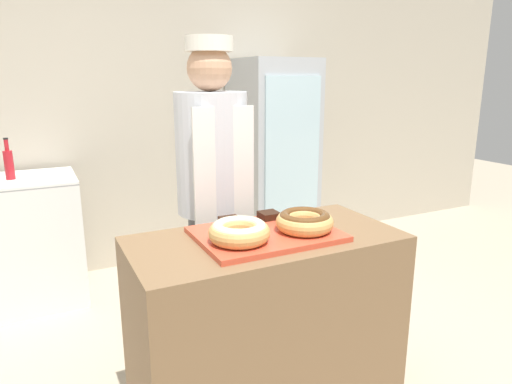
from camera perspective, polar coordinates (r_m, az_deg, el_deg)
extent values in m
cube|color=#BCB29E|center=(3.92, -13.53, 10.51)|extent=(8.00, 0.06, 2.70)
cube|color=brown|center=(2.20, 1.20, -16.58)|extent=(1.20, 0.59, 0.89)
cube|color=#D84C33|center=(2.01, 1.27, -5.28)|extent=(0.61, 0.45, 0.02)
torus|color=tan|center=(1.87, -2.10, -5.09)|extent=(0.25, 0.25, 0.08)
torus|color=beige|center=(1.87, -2.11, -4.48)|extent=(0.23, 0.23, 0.05)
torus|color=tan|center=(2.02, 6.09, -3.77)|extent=(0.25, 0.25, 0.08)
torus|color=brown|center=(2.01, 6.11, -3.19)|extent=(0.23, 0.23, 0.05)
cube|color=black|center=(2.10, -3.24, -3.63)|extent=(0.09, 0.09, 0.03)
cube|color=black|center=(2.18, 1.64, -2.92)|extent=(0.09, 0.09, 0.03)
cylinder|color=#4C4C51|center=(2.67, -5.19, -11.26)|extent=(0.27, 0.27, 0.86)
cylinder|color=silver|center=(2.45, -5.58, 4.83)|extent=(0.38, 0.38, 0.64)
cube|color=white|center=(2.39, -3.84, -5.70)|extent=(0.32, 0.02, 1.35)
sphere|color=tan|center=(2.41, -5.83, 15.13)|extent=(0.23, 0.23, 0.23)
cylinder|color=white|center=(2.42, -5.91, 17.94)|extent=(0.24, 0.24, 0.08)
cube|color=#ADB2B7|center=(3.96, 2.04, 3.78)|extent=(0.60, 0.65, 1.72)
cube|color=silver|center=(3.66, 4.54, 3.46)|extent=(0.49, 0.02, 1.38)
cube|color=white|center=(3.61, -29.37, -5.79)|extent=(1.05, 0.60, 0.91)
cylinder|color=red|center=(3.46, -28.48, 2.97)|extent=(0.06, 0.06, 0.19)
cylinder|color=red|center=(3.44, -28.74, 5.16)|extent=(0.03, 0.03, 0.08)
cylinder|color=black|center=(3.43, -28.83, 5.87)|extent=(0.03, 0.03, 0.01)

